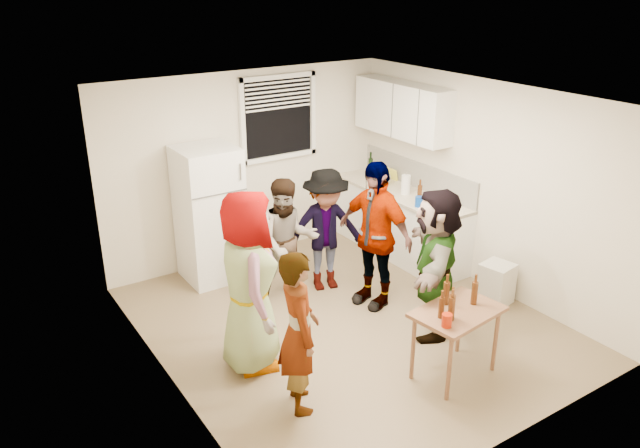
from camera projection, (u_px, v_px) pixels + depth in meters
room at (346, 323)px, 6.93m from camera, size 4.00×4.50×2.50m
window at (279, 118)px, 8.18m from camera, size 1.12×0.10×1.06m
refrigerator at (209, 214)px, 7.69m from camera, size 0.70×0.70×1.70m
counter_lower at (399, 223)px, 8.53m from camera, size 0.60×2.20×0.86m
countertop at (401, 192)px, 8.36m from camera, size 0.64×2.22×0.04m
backsplash at (418, 175)px, 8.43m from camera, size 0.03×2.20×0.36m
upper_cabinets at (402, 109)px, 8.18m from camera, size 0.34×1.60×0.70m
kettle at (382, 185)px, 8.59m from camera, size 0.33×0.30×0.22m
paper_towel at (405, 194)px, 8.25m from camera, size 0.12×0.12×0.26m
wine_bottle at (370, 176)px, 8.95m from camera, size 0.07×0.07×0.27m
beer_bottle_counter at (419, 203)px, 7.93m from camera, size 0.06×0.06×0.23m
blue_cup at (419, 207)px, 7.79m from camera, size 0.10×0.10×0.13m
picture_frame at (392, 174)px, 8.78m from camera, size 0.02×0.19×0.16m
trash_bin at (496, 283)px, 7.29m from camera, size 0.39×0.39×0.49m
serving_table at (452, 374)px, 6.06m from camera, size 0.90×0.66×0.71m
beer_bottle_table at (440, 317)px, 5.68m from camera, size 0.05×0.05×0.20m
red_cup at (446, 326)px, 5.53m from camera, size 0.09×0.09×0.12m
guest_grey at (253, 363)px, 6.23m from camera, size 2.00×1.38×0.58m
guest_stripe at (300, 403)px, 5.65m from camera, size 1.61×1.02×0.36m
guest_back_left at (289, 299)px, 7.44m from camera, size 1.17×1.66×0.57m
guest_back_right at (325, 286)px, 7.74m from camera, size 1.35×1.72×0.56m
guest_black at (372, 302)px, 7.38m from camera, size 1.91×1.37×0.42m
guest_orange at (430, 330)px, 6.81m from camera, size 2.22×2.21×0.48m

